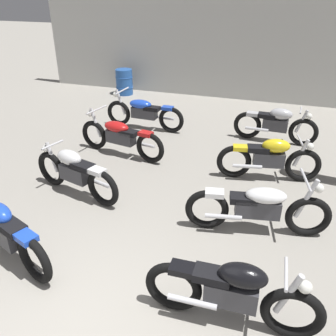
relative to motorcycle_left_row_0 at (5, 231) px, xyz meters
The scene contains 10 objects.
back_wall 9.06m from the motorcycle_left_row_0, 80.09° to the left, with size 13.16×0.24×3.60m, color #B2B2AD.
motorcycle_left_row_0 is the anchor object (origin of this frame).
motorcycle_left_row_1 1.78m from the motorcycle_left_row_0, 91.07° to the left, with size 1.93×0.68×0.88m.
motorcycle_left_row_2 3.56m from the motorcycle_left_row_0, 89.85° to the left, with size 2.15×0.70×0.97m.
motorcycle_left_row_3 5.24m from the motorcycle_left_row_0, 91.31° to the left, with size 2.17×0.68×0.97m.
motorcycle_right_row_0 3.07m from the motorcycle_left_row_0, ahead, with size 1.97×0.48×0.88m.
motorcycle_right_row_1 3.59m from the motorcycle_left_row_0, 28.15° to the left, with size 2.15×0.77×0.97m.
motorcycle_right_row_2 4.70m from the motorcycle_left_row_0, 47.29° to the left, with size 1.95×0.63×0.88m.
motorcycle_right_row_3 6.27m from the motorcycle_left_row_0, 59.49° to the left, with size 1.97×0.48×0.88m.
oil_drum 8.32m from the motorcycle_left_row_0, 103.83° to the left, with size 0.59×0.59×0.85m.
Camera 1 is at (1.76, -1.98, 3.41)m, focal length 38.02 mm.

